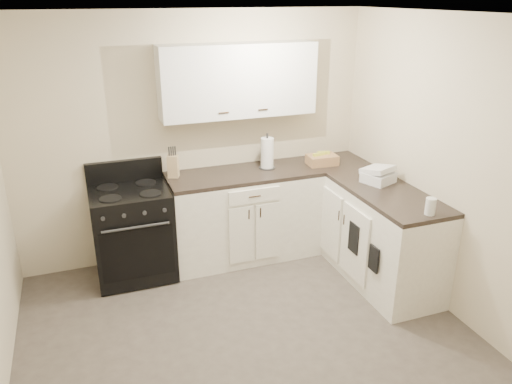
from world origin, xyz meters
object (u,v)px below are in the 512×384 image
object	(u,v)px
countertop_grill	(378,177)
knife_block	(173,166)
stove	(133,233)
paper_towel	(267,153)
wicker_basket	(322,160)

from	to	relation	value
countertop_grill	knife_block	bearing A→B (deg)	133.95
stove	paper_towel	xyz separation A→B (m)	(1.42, 0.07, 0.64)
stove	wicker_basket	size ratio (longest dim) A/B	2.91
paper_towel	countertop_grill	bearing A→B (deg)	-41.76
stove	countertop_grill	xyz separation A→B (m)	(2.27, -0.68, 0.53)
paper_towel	countertop_grill	world-z (taller)	paper_towel
stove	countertop_grill	size ratio (longest dim) A/B	3.38
knife_block	wicker_basket	world-z (taller)	knife_block
stove	paper_towel	bearing A→B (deg)	3.00
stove	wicker_basket	xyz separation A→B (m)	(2.01, -0.02, 0.53)
stove	knife_block	size ratio (longest dim) A/B	4.02
knife_block	wicker_basket	bearing A→B (deg)	16.61
paper_towel	wicker_basket	distance (m)	0.61
wicker_basket	knife_block	bearing A→B (deg)	174.42
countertop_grill	stove	bearing A→B (deg)	141.44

